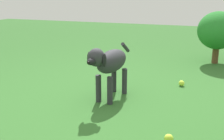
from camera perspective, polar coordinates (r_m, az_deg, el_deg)
The scene contains 5 objects.
ground at distance 2.70m, azimuth -1.81°, elevation -7.22°, with size 14.00×14.00×0.00m, color #2D6026.
dog at distance 2.73m, azimuth -0.48°, elevation 1.44°, with size 0.84×0.27×0.57m.
tennis_ball_0 at distance 3.32m, azimuth 14.13°, elevation -2.65°, with size 0.07×0.07×0.07m, color #C4E43F.
tennis_ball_1 at distance 2.10m, azimuth 11.61°, elevation -13.64°, with size 0.07×0.07×0.07m, color #BFDE39.
shrub_near at distance 4.46m, azimuth 20.95°, elevation 7.58°, with size 0.66×0.60×0.78m.
Camera 1 is at (2.30, 0.93, 1.05)m, focal length 44.43 mm.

